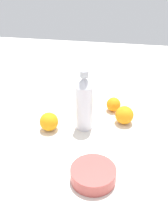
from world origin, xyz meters
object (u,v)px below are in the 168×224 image
Objects in this scene: orange_0 at (124,115)px; ceramic_bowl at (93,174)px; orange_3 at (114,104)px; orange_1 at (49,122)px; water_bottle at (84,103)px; orange_2 at (84,103)px.

orange_0 is 0.37m from ceramic_bowl.
orange_0 reaches higher than orange_3.
orange_1 is 0.33m from orange_3.
orange_0 is at bearing 134.23° from water_bottle.
water_bottle is 1.73× the size of ceramic_bowl.
orange_0 is 1.02× the size of orange_1.
orange_1 is at bearing -52.03° from orange_3.
orange_0 is 0.53× the size of ceramic_bowl.
orange_3 is at bearing 93.56° from orange_2.
orange_2 is at bearing -147.23° from water_bottle.
ceramic_bowl is (0.44, 0.11, -0.01)m from orange_2.
orange_1 is at bearing -31.08° from orange_2.
orange_0 is at bearing 108.71° from orange_1.
orange_1 is (0.11, -0.31, -0.00)m from orange_0.
orange_3 is (-0.16, 0.11, -0.09)m from water_bottle.
ceramic_bowl is at bearing 41.98° from orange_1.
ceramic_bowl is (0.36, -0.09, -0.02)m from orange_0.
orange_3 is (-0.10, -0.05, -0.01)m from orange_0.
water_bottle is 3.93× the size of orange_3.
orange_1 reaches higher than orange_2.
orange_0 is 0.33m from orange_1.
orange_1 is at bearing -138.02° from ceramic_bowl.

